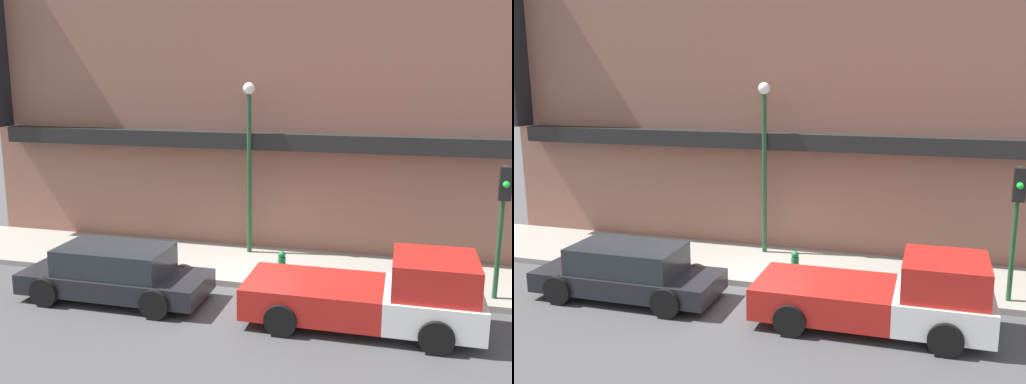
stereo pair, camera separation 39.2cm
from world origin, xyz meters
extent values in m
plane|color=#424244|center=(0.00, 0.00, 0.00)|extent=(80.00, 80.00, 0.00)
cube|color=gray|center=(0.00, 1.65, 0.08)|extent=(36.00, 3.29, 0.16)
cube|color=brown|center=(0.00, 4.79, 4.92)|extent=(19.80, 3.00, 9.83)
cube|color=black|center=(0.00, 2.99, 3.60)|extent=(18.22, 0.60, 0.50)
cube|color=white|center=(4.67, -1.50, 0.60)|extent=(2.09, 1.99, 0.73)
cube|color=#B21E19|center=(4.67, -1.50, 1.35)|extent=(1.77, 1.83, 0.79)
cube|color=#B21E19|center=(2.06, -1.50, 0.60)|extent=(3.13, 1.99, 0.73)
cylinder|color=black|center=(4.72, -0.51, 0.36)|extent=(0.73, 0.22, 0.73)
cylinder|color=black|center=(4.72, -2.49, 0.36)|extent=(0.73, 0.22, 0.73)
cylinder|color=black|center=(1.48, -0.51, 0.36)|extent=(0.73, 0.22, 0.73)
cylinder|color=black|center=(1.48, -2.49, 0.36)|extent=(0.73, 0.22, 0.73)
cube|color=black|center=(-2.99, -1.50, 0.47)|extent=(4.72, 1.76, 0.50)
cube|color=#23282D|center=(-2.99, -1.50, 1.05)|extent=(2.74, 1.58, 0.66)
cylinder|color=black|center=(-1.53, -0.62, 0.36)|extent=(0.73, 0.22, 0.73)
cylinder|color=black|center=(-1.53, -2.38, 0.36)|extent=(0.73, 0.22, 0.73)
cylinder|color=black|center=(-4.46, -0.62, 0.36)|extent=(0.73, 0.22, 0.73)
cylinder|color=black|center=(-4.46, -2.38, 0.36)|extent=(0.73, 0.22, 0.73)
cylinder|color=#196633|center=(0.82, 0.71, 0.44)|extent=(0.21, 0.21, 0.55)
sphere|color=#196633|center=(0.82, 0.71, 0.80)|extent=(0.20, 0.20, 0.20)
cylinder|color=#1E4728|center=(-0.63, 2.64, 2.58)|extent=(0.14, 0.14, 4.84)
sphere|color=silver|center=(-0.63, 2.64, 5.19)|extent=(0.36, 0.36, 0.36)
cylinder|color=#1E4728|center=(6.23, 0.57, 1.82)|extent=(0.12, 0.12, 3.32)
cube|color=black|center=(6.23, 0.41, 3.08)|extent=(0.28, 0.20, 0.80)
sphere|color=green|center=(6.23, 0.29, 3.08)|extent=(0.16, 0.16, 0.16)
camera|label=1|loc=(3.91, -13.78, 5.60)|focal=40.00mm
camera|label=2|loc=(4.29, -13.67, 5.60)|focal=40.00mm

